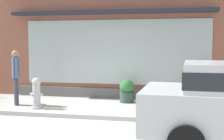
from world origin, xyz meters
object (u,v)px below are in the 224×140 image
fire_hydrant (36,93)px  potted_plant_window_center (127,91)px  pedestrian_with_handbag (16,73)px  potted_plant_low_front (195,97)px

fire_hydrant → potted_plant_window_center: (2.52, 1.54, -0.09)m
pedestrian_with_handbag → potted_plant_window_center: pedestrian_with_handbag is taller
pedestrian_with_handbag → potted_plant_low_front: pedestrian_with_handbag is taller
fire_hydrant → potted_plant_low_front: (4.75, 1.82, -0.26)m
fire_hydrant → pedestrian_with_handbag: 1.10m
fire_hydrant → potted_plant_window_center: fire_hydrant is taller
potted_plant_window_center → potted_plant_low_front: bearing=7.1°
fire_hydrant → potted_plant_low_front: bearing=21.0°
potted_plant_low_front → potted_plant_window_center: size_ratio=0.58×
pedestrian_with_handbag → potted_plant_low_front: bearing=-112.6°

